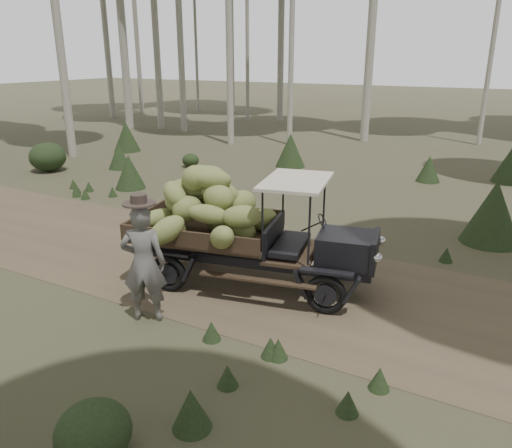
% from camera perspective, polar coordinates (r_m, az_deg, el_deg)
% --- Properties ---
extents(ground, '(120.00, 120.00, 0.00)m').
position_cam_1_polar(ground, '(10.34, -10.60, -3.54)').
color(ground, '#473D2B').
rests_on(ground, ground).
extents(dirt_track, '(70.00, 4.00, 0.01)m').
position_cam_1_polar(dirt_track, '(10.34, -10.60, -3.52)').
color(dirt_track, brown).
rests_on(dirt_track, ground).
extents(banana_truck, '(4.47, 2.56, 2.18)m').
position_cam_1_polar(banana_truck, '(8.59, -3.42, 1.04)').
color(banana_truck, black).
rests_on(banana_truck, ground).
extents(farmer, '(0.80, 0.70, 1.99)m').
position_cam_1_polar(farmer, '(7.64, -12.72, -4.28)').
color(farmer, '#5B5853').
rests_on(farmer, ground).
extents(undergrowth, '(24.55, 22.55, 1.38)m').
position_cam_1_polar(undergrowth, '(9.61, -4.87, -1.62)').
color(undergrowth, '#233319').
rests_on(undergrowth, ground).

